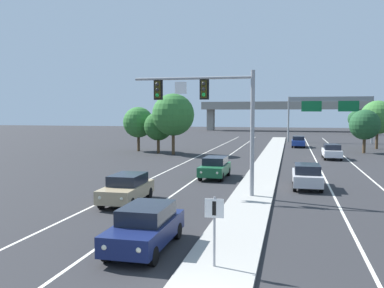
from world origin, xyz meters
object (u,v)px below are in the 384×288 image
at_px(car_oncoming_navy, 145,227).
at_px(tree_far_right_c, 356,119).
at_px(car_receding_blue, 298,141).
at_px(car_oncoming_tan, 127,188).
at_px(car_receding_white, 332,151).
at_px(highway_sign_gantry, 330,105).
at_px(tree_far_left_a, 158,126).
at_px(tree_far_left_c, 173,115).
at_px(tree_far_right_a, 365,125).
at_px(overhead_signal_mast, 213,106).
at_px(tree_far_right_b, 378,117).
at_px(car_receding_silver, 307,176).
at_px(tree_far_left_b, 138,122).
at_px(car_oncoming_green, 215,167).
at_px(median_sign_post, 214,221).

height_order(car_oncoming_navy, tree_far_right_c, tree_far_right_c).
relative_size(car_oncoming_navy, car_receding_blue, 0.99).
distance_m(car_oncoming_tan, car_receding_white, 28.43).
height_order(highway_sign_gantry, tree_far_left_a, highway_sign_gantry).
bearing_deg(tree_far_left_a, tree_far_right_c, 59.77).
xyz_separation_m(tree_far_left_c, tree_far_right_a, (22.05, 6.76, -1.22)).
bearing_deg(overhead_signal_mast, tree_far_left_c, 111.18).
bearing_deg(overhead_signal_mast, tree_far_right_b, 66.73).
bearing_deg(car_receding_silver, highway_sign_gantry, 83.46).
bearing_deg(overhead_signal_mast, tree_far_right_a, 66.41).
xyz_separation_m(tree_far_right_c, tree_far_right_b, (-2.79, -38.69, 0.80)).
bearing_deg(tree_far_right_c, highway_sign_gantry, -106.13).
relative_size(car_receding_white, tree_far_left_b, 0.80).
bearing_deg(car_oncoming_green, car_oncoming_tan, -107.73).
bearing_deg(car_oncoming_green, tree_far_right_b, 60.43).
xyz_separation_m(median_sign_post, car_oncoming_tan, (-6.40, 8.63, -0.77)).
bearing_deg(tree_far_left_b, highway_sign_gantry, 40.41).
height_order(car_oncoming_green, tree_far_right_c, tree_far_right_c).
xyz_separation_m(car_oncoming_tan, car_oncoming_green, (3.13, 9.80, 0.00)).
xyz_separation_m(median_sign_post, car_receding_silver, (3.34, 15.63, -0.77)).
bearing_deg(tree_far_right_b, tree_far_left_a, -155.57).
xyz_separation_m(overhead_signal_mast, car_oncoming_navy, (-0.65, -10.00, -4.51)).
relative_size(car_oncoming_tan, tree_far_left_c, 0.63).
distance_m(overhead_signal_mast, tree_far_right_b, 39.74).
bearing_deg(tree_far_right_b, tree_far_right_a, -111.79).
relative_size(car_oncoming_tan, tree_far_left_b, 0.80).
bearing_deg(car_receding_blue, car_receding_white, -77.76).
bearing_deg(car_oncoming_navy, overhead_signal_mast, 86.25).
bearing_deg(overhead_signal_mast, car_receding_blue, 81.58).
height_order(car_receding_white, tree_far_right_b, tree_far_right_b).
distance_m(car_receding_silver, tree_far_left_b, 29.99).
height_order(car_oncoming_tan, tree_far_right_a, tree_far_right_a).
relative_size(car_oncoming_navy, car_oncoming_green, 1.00).
height_order(overhead_signal_mast, tree_far_right_a, overhead_signal_mast).
relative_size(tree_far_right_c, tree_far_right_b, 0.81).
relative_size(car_oncoming_tan, tree_far_right_b, 0.69).
xyz_separation_m(tree_far_left_a, tree_far_right_a, (24.24, 5.65, 0.20)).
xyz_separation_m(car_oncoming_navy, tree_far_right_a, (13.73, 39.94, 2.62)).
bearing_deg(car_receding_white, tree_far_left_c, 177.45).
height_order(car_receding_silver, car_receding_blue, same).
relative_size(median_sign_post, highway_sign_gantry, 0.17).
height_order(median_sign_post, car_oncoming_green, median_sign_post).
bearing_deg(highway_sign_gantry, tree_far_right_c, 73.87).
bearing_deg(car_oncoming_navy, car_receding_white, 73.91).
height_order(car_oncoming_green, tree_far_left_c, tree_far_left_c).
height_order(median_sign_post, tree_far_left_a, tree_far_left_a).
height_order(car_oncoming_green, tree_far_left_a, tree_far_left_a).
xyz_separation_m(tree_far_right_c, tree_far_left_b, (-32.94, -48.89, 0.21)).
bearing_deg(tree_far_left_a, tree_far_right_b, 24.43).
bearing_deg(tree_far_right_c, overhead_signal_mast, -103.81).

